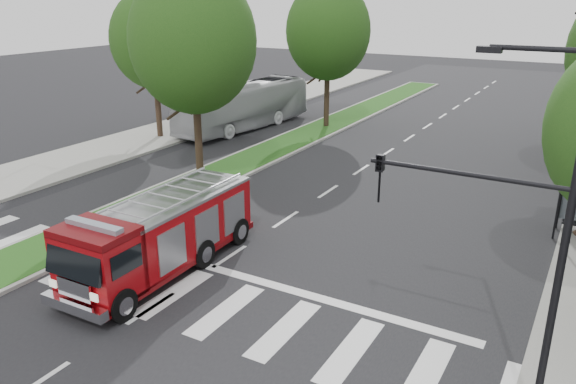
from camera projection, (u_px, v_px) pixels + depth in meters
The scene contains 9 objects.
ground at pixel (230, 257), 19.93m from camera, with size 140.00×140.00×0.00m, color black.
sidewalk_left at pixel (132, 143), 34.88m from camera, with size 5.00×80.00×0.15m, color gray.
median at pixel (313, 132), 37.44m from camera, with size 3.00×50.00×0.15m.
tree_median_near at pixel (193, 41), 25.37m from camera, with size 5.80×5.80×10.16m.
tree_median_far at pixel (328, 31), 36.93m from camera, with size 5.60×5.60×9.72m.
tree_left_mid at pixel (153, 40), 34.25m from camera, with size 5.20×5.20×9.16m.
streetlight_right_near at pixel (518, 218), 11.01m from camera, with size 4.08×0.22×8.00m.
fire_engine at pixel (162, 234), 18.59m from camera, with size 2.53×7.85×2.71m.
city_bus at pixel (244, 105), 38.47m from camera, with size 2.68×11.44×3.19m, color #B1B1B6.
Camera 1 is at (10.76, -14.60, 8.82)m, focal length 35.00 mm.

